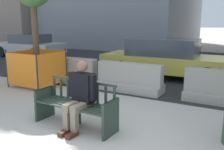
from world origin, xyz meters
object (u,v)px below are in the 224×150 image
object	(u,v)px
street_bench	(76,107)
seated_person	(80,94)
construction_fence	(37,67)
jersey_barrier_centre	(129,80)
car_sedan_far	(29,46)
jersey_barrier_left	(70,72)
car_taxi_near	(166,58)

from	to	relation	value
street_bench	seated_person	bearing A→B (deg)	-21.22
construction_fence	jersey_barrier_centre	bearing A→B (deg)	15.58
construction_fence	car_sedan_far	distance (m)	7.33
jersey_barrier_centre	seated_person	bearing A→B (deg)	-83.47
jersey_barrier_centre	jersey_barrier_left	world-z (taller)	same
street_bench	construction_fence	bearing A→B (deg)	146.22
street_bench	car_sedan_far	size ratio (longest dim) A/B	0.41
construction_fence	car_taxi_near	size ratio (longest dim) A/B	0.27
car_taxi_near	jersey_barrier_centre	bearing A→B (deg)	-99.36
jersey_barrier_centre	construction_fence	size ratio (longest dim) A/B	1.52
jersey_barrier_left	jersey_barrier_centre	bearing A→B (deg)	-1.86
street_bench	seated_person	distance (m)	0.34
seated_person	street_bench	bearing A→B (deg)	158.78
seated_person	car_taxi_near	xyz separation A→B (m)	(0.06, 5.27, 0.02)
car_sedan_far	construction_fence	bearing A→B (deg)	-41.25
street_bench	car_sedan_far	xyz separation A→B (m)	(-8.54, 6.86, 0.26)
seated_person	construction_fence	size ratio (longest dim) A/B	0.99
construction_fence	seated_person	bearing A→B (deg)	-33.20
car_taxi_near	street_bench	bearing A→B (deg)	-92.48
jersey_barrier_centre	construction_fence	distance (m)	2.99
construction_fence	car_taxi_near	distance (m)	4.55
car_sedan_far	car_taxi_near	bearing A→B (deg)	-10.73
seated_person	car_taxi_near	distance (m)	5.27
car_taxi_near	car_sedan_far	distance (m)	8.93
car_sedan_far	jersey_barrier_centre	bearing A→B (deg)	-25.68
construction_fence	car_taxi_near	world-z (taller)	car_taxi_near
construction_fence	car_sedan_far	size ratio (longest dim) A/B	0.31
car_sedan_far	seated_person	bearing A→B (deg)	-38.49
jersey_barrier_left	construction_fence	distance (m)	1.10
car_taxi_near	car_sedan_far	world-z (taller)	car_taxi_near
street_bench	car_sedan_far	world-z (taller)	car_sedan_far
construction_fence	jersey_barrier_left	bearing A→B (deg)	54.37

